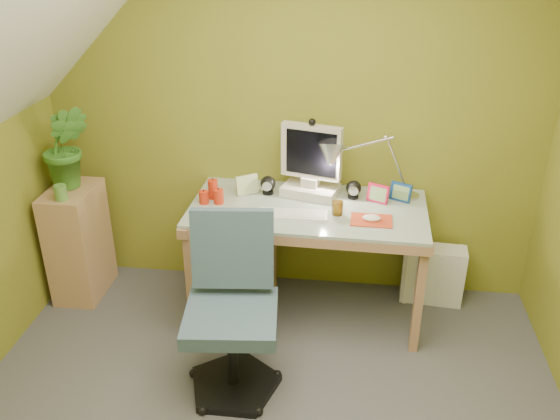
# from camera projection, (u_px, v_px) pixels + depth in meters

# --- Properties ---
(wall_back) EXTENTS (3.20, 0.01, 2.40)m
(wall_back) POSITION_uv_depth(u_px,v_px,m) (292.00, 119.00, 3.76)
(wall_back) COLOR olive
(wall_back) RESTS_ON floor
(desk) EXTENTS (1.45, 0.75, 0.77)m
(desk) POSITION_uv_depth(u_px,v_px,m) (307.00, 261.00, 3.78)
(desk) COLOR #AC7B5A
(desk) RESTS_ON floor
(monitor) EXTENTS (0.46, 0.33, 0.56)m
(monitor) POSITION_uv_depth(u_px,v_px,m) (311.00, 153.00, 3.64)
(monitor) COLOR beige
(monitor) RESTS_ON desk
(speaker_left) EXTENTS (0.11, 0.11, 0.12)m
(speaker_left) POSITION_uv_depth(u_px,v_px,m) (268.00, 185.00, 3.75)
(speaker_left) COLOR black
(speaker_left) RESTS_ON desk
(speaker_right) EXTENTS (0.11, 0.11, 0.11)m
(speaker_right) POSITION_uv_depth(u_px,v_px,m) (354.00, 190.00, 3.69)
(speaker_right) COLOR black
(speaker_right) RESTS_ON desk
(keyboard) EXTENTS (0.41, 0.14, 0.02)m
(keyboard) POSITION_uv_depth(u_px,v_px,m) (293.00, 215.00, 3.48)
(keyboard) COLOR white
(keyboard) RESTS_ON desk
(mousepad) EXTENTS (0.24, 0.18, 0.01)m
(mousepad) POSITION_uv_depth(u_px,v_px,m) (371.00, 220.00, 3.44)
(mousepad) COLOR #BC3A1D
(mousepad) RESTS_ON desk
(mouse) EXTENTS (0.12, 0.09, 0.04)m
(mouse) POSITION_uv_depth(u_px,v_px,m) (372.00, 218.00, 3.43)
(mouse) COLOR white
(mouse) RESTS_ON mousepad
(amber_tumbler) EXTENTS (0.07, 0.07, 0.08)m
(amber_tumbler) POSITION_uv_depth(u_px,v_px,m) (338.00, 208.00, 3.49)
(amber_tumbler) COLOR #8C5F14
(amber_tumbler) RESTS_ON desk
(candle_cluster) EXTENTS (0.19, 0.18, 0.12)m
(candle_cluster) POSITION_uv_depth(u_px,v_px,m) (212.00, 192.00, 3.65)
(candle_cluster) COLOR red
(candle_cluster) RESTS_ON desk
(photo_frame_red) EXTENTS (0.13, 0.07, 0.12)m
(photo_frame_red) POSITION_uv_depth(u_px,v_px,m) (378.00, 193.00, 3.64)
(photo_frame_red) COLOR #C91540
(photo_frame_red) RESTS_ON desk
(photo_frame_blue) EXTENTS (0.13, 0.08, 0.11)m
(photo_frame_blue) POSITION_uv_depth(u_px,v_px,m) (401.00, 192.00, 3.66)
(photo_frame_blue) COLOR navy
(photo_frame_blue) RESTS_ON desk
(photo_frame_green) EXTENTS (0.13, 0.10, 0.13)m
(photo_frame_green) POSITION_uv_depth(u_px,v_px,m) (247.00, 185.00, 3.74)
(photo_frame_green) COLOR #B3C587
(photo_frame_green) RESTS_ON desk
(desk_lamp) EXTENTS (0.58, 0.25, 0.62)m
(desk_lamp) POSITION_uv_depth(u_px,v_px,m) (386.00, 152.00, 3.58)
(desk_lamp) COLOR silver
(desk_lamp) RESTS_ON desk
(side_ledge) EXTENTS (0.29, 0.44, 0.77)m
(side_ledge) POSITION_uv_depth(u_px,v_px,m) (79.00, 242.00, 3.98)
(side_ledge) COLOR tan
(side_ledge) RESTS_ON floor
(potted_plant) EXTENTS (0.35, 0.31, 0.55)m
(potted_plant) POSITION_uv_depth(u_px,v_px,m) (66.00, 147.00, 3.73)
(potted_plant) COLOR #3F7F2A
(potted_plant) RESTS_ON side_ledge
(green_cup) EXTENTS (0.09, 0.09, 0.10)m
(green_cup) POSITION_uv_depth(u_px,v_px,m) (61.00, 193.00, 3.65)
(green_cup) COLOR #5C973F
(green_cup) RESTS_ON side_ledge
(task_chair) EXTENTS (0.60, 0.60, 0.99)m
(task_chair) POSITION_uv_depth(u_px,v_px,m) (231.00, 315.00, 3.08)
(task_chair) COLOR #3D5564
(task_chair) RESTS_ON floor
(radiator) EXTENTS (0.41, 0.19, 0.40)m
(radiator) POSITION_uv_depth(u_px,v_px,m) (433.00, 274.00, 3.97)
(radiator) COLOR white
(radiator) RESTS_ON floor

